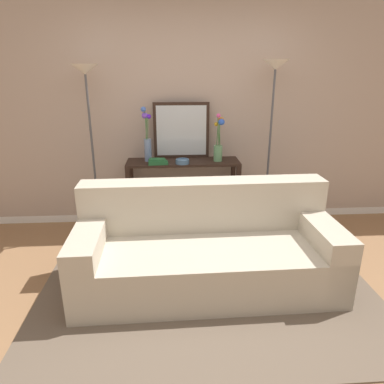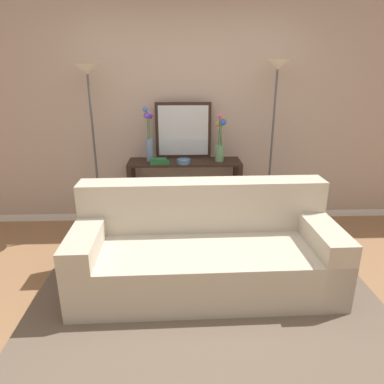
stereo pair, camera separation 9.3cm
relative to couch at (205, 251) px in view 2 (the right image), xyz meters
name	(u,v)px [view 2 (the right image)]	position (x,y,z in m)	size (l,w,h in m)	color
ground_plane	(201,317)	(-0.06, -0.46, -0.32)	(16.00, 16.00, 0.02)	#936B47
back_wall	(192,98)	(-0.06, 1.50, 1.19)	(12.00, 0.15, 3.02)	white
area_rug	(206,292)	(0.00, -0.16, -0.31)	(2.88, 1.98, 0.01)	brown
couch	(205,251)	(0.00, 0.00, 0.00)	(2.23, 0.95, 0.88)	#BCB29E
console_table	(185,182)	(-0.15, 1.17, 0.26)	(1.28, 0.38, 0.83)	black
floor_lamp_left	(90,104)	(-1.14, 1.10, 1.16)	(0.28, 0.28, 1.87)	#4C4C51
floor_lamp_right	(275,100)	(0.82, 1.10, 1.20)	(0.28, 0.28, 1.92)	#4C4C51
wall_mirror	(183,131)	(-0.16, 1.33, 0.84)	(0.64, 0.02, 0.64)	black
vase_tall_flowers	(149,140)	(-0.55, 1.20, 0.76)	(0.11, 0.10, 0.61)	#6B84AD
vase_short_flowers	(220,143)	(0.25, 1.14, 0.73)	(0.11, 0.11, 0.54)	#669E6B
fruit_bowl	(184,161)	(-0.16, 1.05, 0.55)	(0.15, 0.15, 0.05)	#4C7093
book_stack	(159,161)	(-0.44, 1.06, 0.55)	(0.22, 0.15, 0.06)	#236033
book_row_under_console	(157,223)	(-0.49, 1.17, -0.25)	(0.37, 0.17, 0.13)	#BC3328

